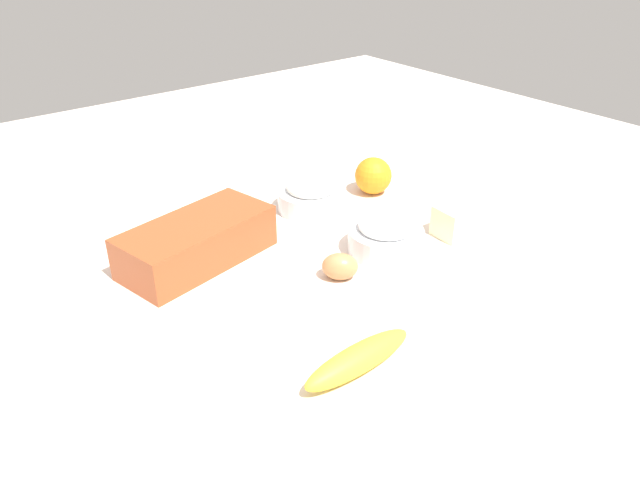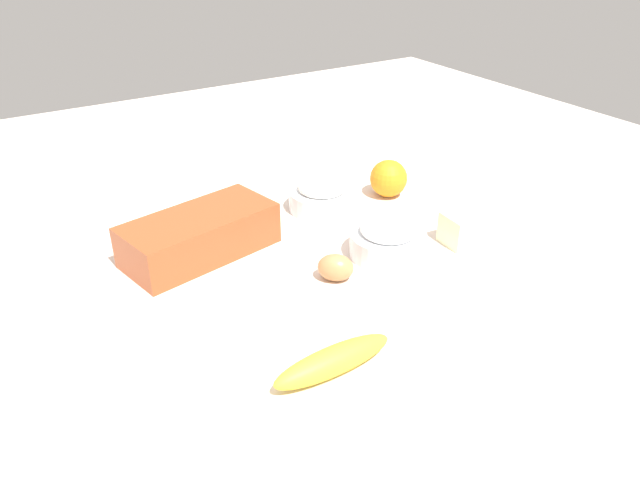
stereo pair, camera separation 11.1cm
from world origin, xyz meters
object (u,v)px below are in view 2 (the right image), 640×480
Objects in this scene: butter_block at (466,228)px; egg_near_butter at (336,267)px; flour_bowl at (322,195)px; banana at (333,361)px; sugar_bowl at (388,239)px; orange_fruit at (389,178)px; loaf_pan at (200,234)px.

egg_near_butter is (-0.29, 0.02, -0.01)m from butter_block.
banana is (-0.26, -0.45, -0.01)m from flour_bowl.
flour_bowl is at bearing 90.10° from sugar_bowl.
egg_near_butter is (0.13, 0.20, 0.00)m from banana.
egg_near_butter is at bearing 56.04° from banana.
banana is at bearing -156.83° from butter_block.
sugar_bowl is at bearing -127.64° from orange_fruit.
sugar_bowl is 0.74× the size of banana.
sugar_bowl is 0.16m from butter_block.
orange_fruit reaches higher than butter_block.
butter_block is (-0.00, -0.25, -0.01)m from orange_fruit.
loaf_pan is 0.50m from butter_block.
flour_bowl is at bearing 120.78° from butter_block.
egg_near_butter is at bearing 176.10° from butter_block.
flour_bowl is (0.29, 0.04, -0.01)m from loaf_pan.
orange_fruit is 1.31× the size of egg_near_butter.
sugar_bowl is 1.71× the size of orange_fruit.
banana is 0.46m from butter_block.
flour_bowl is 0.31m from butter_block.
sugar_bowl is (0.00, -0.23, 0.00)m from flour_bowl.
banana is (0.03, -0.41, -0.02)m from loaf_pan.
loaf_pan is 4.76× the size of egg_near_butter.
orange_fruit is 0.25m from butter_block.
flour_bowl is 2.22× the size of egg_near_butter.
sugar_bowl is 0.26m from orange_fruit.
egg_near_butter reaches higher than banana.
loaf_pan is 0.41m from banana.
loaf_pan reaches higher than butter_block.
flour_bowl is 1.70× the size of orange_fruit.
orange_fruit is (0.42, 0.43, 0.02)m from banana.
butter_block is (0.42, 0.18, 0.01)m from banana.
butter_block reaches higher than banana.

